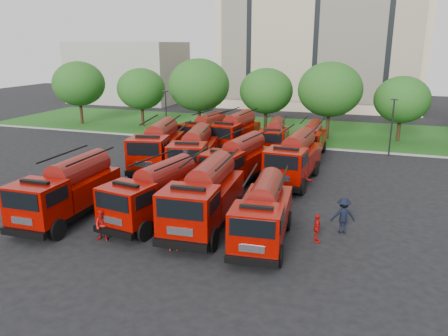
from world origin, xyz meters
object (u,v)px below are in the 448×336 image
(fire_truck_3, at_px, (263,212))
(fire_truck_5, at_px, (194,152))
(firefighter_0, at_px, (174,250))
(fire_truck_7, at_px, (294,158))
(fire_truck_4, at_px, (158,146))
(fire_truck_2, at_px, (205,196))
(fire_truck_8, at_px, (205,131))
(firefighter_5, at_px, (303,192))
(fire_truck_0, at_px, (68,190))
(firefighter_2, at_px, (316,242))
(fire_truck_1, at_px, (155,193))
(fire_truck_11, at_px, (310,139))
(fire_truck_6, at_px, (237,161))
(fire_truck_10, at_px, (274,137))
(firefighter_4, at_px, (157,209))
(firefighter_1, at_px, (104,241))
(firefighter_3, at_px, (342,232))
(fire_truck_9, at_px, (235,132))

(fire_truck_3, distance_m, fire_truck_5, 12.72)
(firefighter_0, bearing_deg, fire_truck_7, 49.76)
(fire_truck_4, bearing_deg, fire_truck_2, -62.88)
(fire_truck_8, height_order, firefighter_5, fire_truck_8)
(fire_truck_0, distance_m, firefighter_5, 15.09)
(fire_truck_2, distance_m, fire_truck_7, 10.29)
(fire_truck_2, distance_m, fire_truck_3, 3.55)
(fire_truck_5, height_order, firefighter_2, fire_truck_5)
(fire_truck_1, bearing_deg, fire_truck_11, 79.98)
(fire_truck_4, height_order, fire_truck_6, fire_truck_4)
(fire_truck_5, bearing_deg, fire_truck_4, 158.35)
(fire_truck_10, relative_size, firefighter_0, 3.63)
(fire_truck_6, height_order, firefighter_0, fire_truck_6)
(fire_truck_0, distance_m, fire_truck_2, 7.92)
(firefighter_0, distance_m, firefighter_5, 11.72)
(fire_truck_5, distance_m, fire_truck_6, 4.03)
(fire_truck_5, relative_size, firefighter_0, 4.27)
(fire_truck_6, bearing_deg, fire_truck_4, 174.03)
(fire_truck_6, xyz_separation_m, fire_truck_8, (-6.33, 10.17, -0.10))
(fire_truck_8, relative_size, firefighter_4, 4.55)
(fire_truck_0, relative_size, firefighter_1, 4.52)
(fire_truck_5, height_order, fire_truck_10, fire_truck_5)
(fire_truck_5, xyz_separation_m, firefighter_0, (3.98, -12.37, -1.74))
(fire_truck_0, bearing_deg, fire_truck_3, 1.88)
(firefighter_1, relative_size, firefighter_4, 1.06)
(firefighter_0, bearing_deg, fire_truck_3, 6.75)
(firefighter_0, distance_m, firefighter_3, 8.99)
(fire_truck_0, xyz_separation_m, firefighter_3, (15.04, 2.91, -1.71))
(fire_truck_10, height_order, firefighter_1, fire_truck_10)
(fire_truck_9, distance_m, firefighter_0, 20.98)
(fire_truck_1, relative_size, fire_truck_4, 0.88)
(fire_truck_10, height_order, fire_truck_11, fire_truck_10)
(fire_truck_9, bearing_deg, firefighter_1, -86.80)
(firefighter_2, bearing_deg, fire_truck_5, 35.67)
(fire_truck_5, xyz_separation_m, fire_truck_11, (7.66, 8.61, -0.25))
(fire_truck_10, xyz_separation_m, firefighter_1, (-4.27, -21.16, -1.50))
(fire_truck_0, xyz_separation_m, fire_truck_1, (4.79, 1.35, -0.09))
(fire_truck_7, bearing_deg, firefighter_5, -60.90)
(fire_truck_2, height_order, fire_truck_7, fire_truck_2)
(firefighter_2, bearing_deg, fire_truck_8, 22.65)
(fire_truck_0, relative_size, firefighter_3, 3.85)
(fire_truck_7, distance_m, fire_truck_9, 10.34)
(firefighter_3, bearing_deg, fire_truck_2, -5.51)
(fire_truck_7, bearing_deg, fire_truck_4, -176.50)
(fire_truck_8, distance_m, firefighter_5, 15.40)
(fire_truck_0, xyz_separation_m, fire_truck_11, (11.07, 19.17, -0.22))
(fire_truck_4, relative_size, fire_truck_9, 1.06)
(fire_truck_6, bearing_deg, fire_truck_7, 34.45)
(fire_truck_8, distance_m, fire_truck_11, 10.15)
(fire_truck_5, height_order, fire_truck_9, fire_truck_9)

